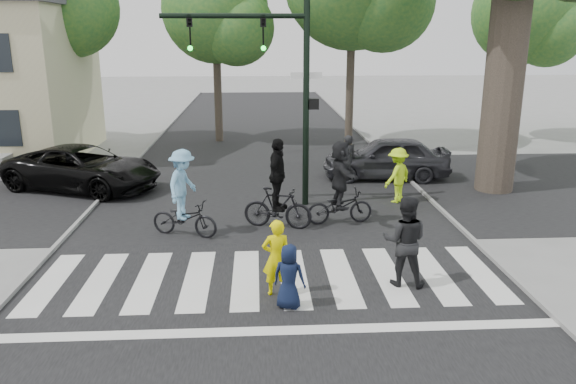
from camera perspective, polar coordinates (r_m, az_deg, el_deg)
name	(u,v)px	position (r m, az deg, el deg)	size (l,w,h in m)	color
ground	(271,300)	(10.99, -1.75, -10.86)	(120.00, 120.00, 0.00)	gray
road_stem	(266,218)	(15.62, -2.25, -2.62)	(10.00, 70.00, 0.01)	black
road_cross	(264,189)	(18.49, -2.43, 0.31)	(70.00, 10.00, 0.01)	black
curb_left	(81,219)	(16.33, -20.28, -2.62)	(0.10, 70.00, 0.10)	gray
curb_right	(444,213)	(16.47, 15.61, -2.06)	(0.10, 70.00, 0.10)	gray
crosswalk	(270,284)	(11.58, -1.84, -9.36)	(10.00, 3.85, 0.01)	silver
traffic_signal	(276,72)	(16.06, -1.19, 12.10)	(4.45, 0.29, 6.00)	black
bg_tree_2	(220,14)	(26.50, -6.88, 17.49)	(5.04, 4.80, 8.40)	brown
bg_tree_4	(530,18)	(28.79, 23.34, 15.93)	(4.83, 4.60, 8.15)	brown
pedestrian_woman	(276,258)	(10.88, -1.18, -6.69)	(0.56, 0.37, 1.54)	#F1E300
pedestrian_child	(289,277)	(10.42, 0.10, -8.61)	(0.61, 0.40, 1.25)	#0F1832
pedestrian_adult	(405,241)	(11.49, 11.78, -4.89)	(0.91, 0.71, 1.87)	black
cyclist_left	(184,199)	(14.19, -10.57, -0.72)	(1.86, 1.29, 2.22)	black
cyclist_mid	(278,192)	(14.53, -1.07, 0.00)	(1.89, 1.19, 2.38)	black
cyclist_right	(340,187)	(14.95, 5.32, 0.49)	(1.84, 1.71, 2.25)	black
car_suv	(83,168)	(19.49, -20.11, 2.30)	(2.37, 5.14, 1.43)	black
car_grey	(386,158)	(20.01, 9.92, 3.46)	(1.76, 4.38, 1.49)	#2B2B2F
bystander_hivis	(397,175)	(17.17, 11.06, 1.68)	(1.08, 0.62, 1.67)	#C5FF19
bystander_dark	(347,159)	(19.14, 6.03, 3.32)	(0.61, 0.40, 1.67)	black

